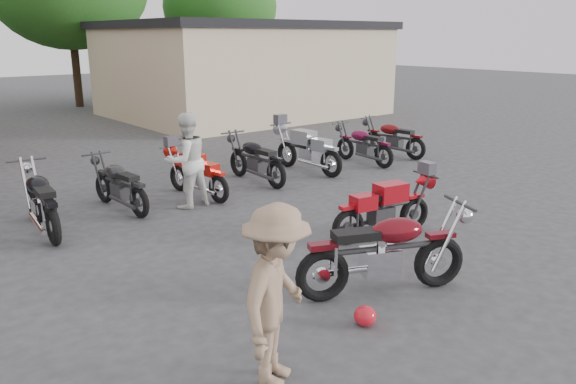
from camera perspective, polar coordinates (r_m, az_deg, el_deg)
ground at (r=7.79m, az=8.15°, el=-9.16°), size 90.00×90.00×0.00m
stucco_building at (r=24.09m, az=-4.58°, el=12.05°), size 10.00×8.00×3.50m
tree_2 at (r=28.30m, az=-21.25°, el=16.99°), size 7.04×7.04×8.80m
tree_3 at (r=31.82m, az=-6.84°, el=16.55°), size 6.08×6.08×7.60m
vintage_motorcycle at (r=7.28m, az=9.98°, el=-5.49°), size 2.34×1.59×1.30m
sportbike at (r=9.35m, az=9.79°, el=-1.36°), size 1.97×0.95×1.09m
helmet at (r=6.69m, az=7.83°, el=-12.36°), size 0.27×0.27×0.24m
person_light at (r=10.95m, az=-10.27°, el=3.15°), size 0.94×0.76×1.84m
person_tan at (r=5.33m, az=-1.17°, el=-10.53°), size 1.33×1.18×1.79m
row_bike_2 at (r=10.33m, az=-23.85°, el=-0.49°), size 0.89×2.16×1.22m
row_bike_3 at (r=11.16m, az=-16.80°, el=0.98°), size 0.78×1.93×1.10m
row_bike_4 at (r=11.72m, az=-9.28°, el=2.08°), size 0.82×1.91×1.07m
row_bike_5 at (r=12.74m, az=-3.33°, el=3.56°), size 0.68×2.01×1.16m
row_bike_6 at (r=13.70m, az=1.95°, el=4.55°), size 0.82×2.14×1.22m
row_bike_7 at (r=14.75m, az=7.65°, el=4.97°), size 0.63×1.89×1.09m
row_bike_8 at (r=15.80m, az=10.61°, el=5.60°), size 0.84×1.98×1.12m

